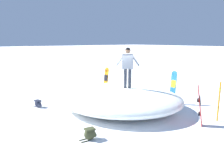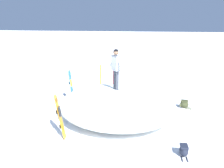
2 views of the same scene
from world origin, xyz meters
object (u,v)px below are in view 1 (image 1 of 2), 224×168
Objects in this scene: snowboarder_standing at (128,64)px; snowboard_primary_upright at (200,105)px; backpack_far at (38,104)px; backpack_near at (90,134)px; trail_marker_pole at (219,101)px; snowboard_secondary_upright at (173,87)px; snowboard_tertiary_upright at (106,81)px.

snowboarder_standing is 1.14× the size of snowboard_primary_upright.
snowboard_primary_upright is at bearing 32.72° from backpack_far.
backpack_near is 0.99× the size of backpack_far.
backpack_near reaches higher than backpack_far.
backpack_far is 0.38× the size of trail_marker_pole.
snowboarder_standing is at bearing 44.65° from backpack_far.
snowboarder_standing reaches higher than snowboard_secondary_upright.
snowboard_primary_upright is at bearing -103.99° from trail_marker_pole.
trail_marker_pole is (0.24, 0.98, 0.03)m from snowboard_primary_upright.
snowboard_secondary_upright is at bearing 20.40° from snowboard_tertiary_upright.
snowboard_tertiary_upright reaches higher than snowboard_primary_upright.
snowboard_tertiary_upright is (-6.03, 0.25, 0.02)m from snowboard_primary_upright.
trail_marker_pole is (6.23, 4.82, 0.65)m from backpack_far.
snowboard_tertiary_upright reaches higher than backpack_near.
snowboarder_standing is at bearing -150.14° from trail_marker_pole.
backpack_far is at bearing -142.26° from trail_marker_pole.
snowboard_primary_upright is 2.62× the size of backpack_far.
snowboard_tertiary_upright is 2.69× the size of backpack_near.
snowboard_tertiary_upright is (-3.70, -1.38, -0.04)m from snowboard_secondary_upright.
backpack_near is (-1.54, -3.82, -0.61)m from snowboard_primary_upright.
backpack_near is at bearing -63.93° from snowboarder_standing.
trail_marker_pole reaches higher than snowboard_primary_upright.
snowboard_primary_upright is 2.64× the size of backpack_near.
trail_marker_pole is at bearing -14.08° from snowboard_secondary_upright.
snowboard_primary_upright is 4.16m from backpack_near.
snowboard_tertiary_upright reaches higher than trail_marker_pole.
snowboard_primary_upright is 2.84m from snowboard_secondary_upright.
snowboarder_standing is 3.01× the size of backpack_near.
snowboard_tertiary_upright is at bearing 159.82° from snowboarder_standing.
snowboarder_standing reaches higher than backpack_far.
backpack_near is 5.15m from trail_marker_pole.
trail_marker_pole reaches higher than backpack_far.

